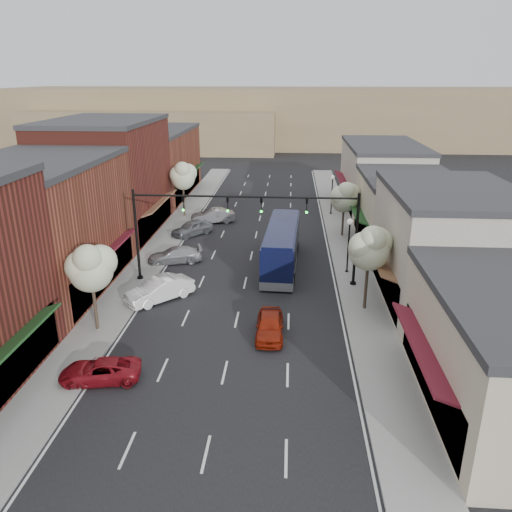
% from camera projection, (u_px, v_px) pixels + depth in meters
% --- Properties ---
extents(ground, '(160.00, 160.00, 0.00)m').
position_uv_depth(ground, '(233.00, 335.00, 29.89)').
color(ground, black).
rests_on(ground, ground).
extents(sidewalk_left, '(2.80, 73.00, 0.15)m').
position_uv_depth(sidewalk_left, '(168.00, 237.00, 47.76)').
color(sidewalk_left, gray).
rests_on(sidewalk_left, ground).
extents(sidewalk_right, '(2.80, 73.00, 0.15)m').
position_uv_depth(sidewalk_right, '(344.00, 241.00, 46.66)').
color(sidewalk_right, gray).
rests_on(sidewalk_right, ground).
extents(curb_left, '(0.25, 73.00, 0.17)m').
position_uv_depth(curb_left, '(182.00, 237.00, 47.67)').
color(curb_left, gray).
rests_on(curb_left, ground).
extents(curb_right, '(0.25, 73.00, 0.17)m').
position_uv_depth(curb_right, '(329.00, 240.00, 46.75)').
color(curb_right, gray).
rests_on(curb_right, ground).
extents(bldg_left_midnear, '(10.14, 14.10, 9.40)m').
position_uv_depth(bldg_left_midnear, '(40.00, 227.00, 34.85)').
color(bldg_left_midnear, brown).
rests_on(bldg_left_midnear, ground).
extents(bldg_left_midfar, '(10.14, 14.10, 10.90)m').
position_uv_depth(bldg_left_midfar, '(108.00, 178.00, 47.72)').
color(bldg_left_midfar, maroon).
rests_on(bldg_left_midfar, ground).
extents(bldg_left_far, '(10.14, 18.10, 8.40)m').
position_uv_depth(bldg_left_far, '(153.00, 163.00, 63.15)').
color(bldg_left_far, brown).
rests_on(bldg_left_far, ground).
extents(bldg_right_midnear, '(9.14, 12.10, 7.90)m').
position_uv_depth(bldg_right_midnear, '(446.00, 246.00, 33.29)').
color(bldg_right_midnear, '#B7AC9D').
rests_on(bldg_right_midnear, ground).
extents(bldg_right_midfar, '(9.14, 12.10, 6.40)m').
position_uv_depth(bldg_right_midfar, '(406.00, 211.00, 44.79)').
color(bldg_right_midfar, '#BDAF96').
rests_on(bldg_right_midfar, ground).
extents(bldg_right_far, '(9.14, 16.10, 7.40)m').
position_uv_depth(bldg_right_far, '(381.00, 176.00, 57.75)').
color(bldg_right_far, '#B7AC9D').
rests_on(bldg_right_far, ground).
extents(hill_far, '(120.00, 30.00, 12.00)m').
position_uv_depth(hill_far, '(278.00, 116.00, 112.22)').
color(hill_far, '#7A6647').
rests_on(hill_far, ground).
extents(hill_near, '(50.00, 20.00, 8.00)m').
position_uv_depth(hill_near, '(155.00, 130.00, 103.28)').
color(hill_near, '#7A6647').
rests_on(hill_near, ground).
extents(signal_mast_right, '(8.22, 0.46, 7.00)m').
position_uv_depth(signal_mast_right, '(323.00, 225.00, 35.44)').
color(signal_mast_right, black).
rests_on(signal_mast_right, ground).
extents(signal_mast_left, '(8.22, 0.46, 7.00)m').
position_uv_depth(signal_mast_left, '(168.00, 222.00, 36.18)').
color(signal_mast_left, black).
rests_on(signal_mast_left, ground).
extents(tree_right_near, '(2.85, 2.65, 5.95)m').
position_uv_depth(tree_right_near, '(370.00, 247.00, 31.52)').
color(tree_right_near, '#47382B').
rests_on(tree_right_near, ground).
extents(tree_right_far, '(2.85, 2.65, 5.43)m').
position_uv_depth(tree_right_far, '(345.00, 196.00, 46.68)').
color(tree_right_far, '#47382B').
rests_on(tree_right_far, ground).
extents(tree_left_near, '(2.85, 2.65, 5.69)m').
position_uv_depth(tree_left_near, '(91.00, 266.00, 28.93)').
color(tree_left_near, '#47382B').
rests_on(tree_left_near, ground).
extents(tree_left_far, '(2.85, 2.65, 6.13)m').
position_uv_depth(tree_left_far, '(183.00, 175.00, 53.18)').
color(tree_left_far, '#47382B').
rests_on(tree_left_far, ground).
extents(lamp_post_near, '(0.44, 0.44, 4.44)m').
position_uv_depth(lamp_post_near, '(349.00, 237.00, 38.20)').
color(lamp_post_near, black).
rests_on(lamp_post_near, ground).
extents(lamp_post_far, '(0.44, 0.44, 4.44)m').
position_uv_depth(lamp_post_far, '(332.00, 188.00, 54.61)').
color(lamp_post_far, black).
rests_on(lamp_post_far, ground).
extents(coach_bus, '(2.96, 11.17, 3.39)m').
position_uv_depth(coach_bus, '(282.00, 246.00, 40.09)').
color(coach_bus, black).
rests_on(coach_bus, ground).
extents(red_hatchback, '(1.69, 4.10, 1.39)m').
position_uv_depth(red_hatchback, '(270.00, 325.00, 29.59)').
color(red_hatchback, maroon).
rests_on(red_hatchback, ground).
extents(parked_car_a, '(4.33, 2.54, 1.13)m').
position_uv_depth(parked_car_a, '(100.00, 371.00, 25.27)').
color(parked_car_a, maroon).
rests_on(parked_car_a, ground).
extents(parked_car_b, '(4.58, 4.60, 1.59)m').
position_uv_depth(parked_car_b, '(160.00, 290.00, 34.28)').
color(parked_car_b, white).
rests_on(parked_car_b, ground).
extents(parked_car_c, '(4.79, 2.99, 1.29)m').
position_uv_depth(parked_car_c, '(175.00, 255.00, 41.27)').
color(parked_car_c, '#9F9FA4').
rests_on(parked_car_c, ground).
extents(parked_car_d, '(4.07, 4.38, 1.46)m').
position_uv_depth(parked_car_d, '(192.00, 228.00, 48.28)').
color(parked_car_d, slate).
rests_on(parked_car_d, ground).
extents(parked_car_e, '(4.77, 2.75, 1.49)m').
position_uv_depth(parked_car_e, '(213.00, 216.00, 52.41)').
color(parked_car_e, gray).
rests_on(parked_car_e, ground).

